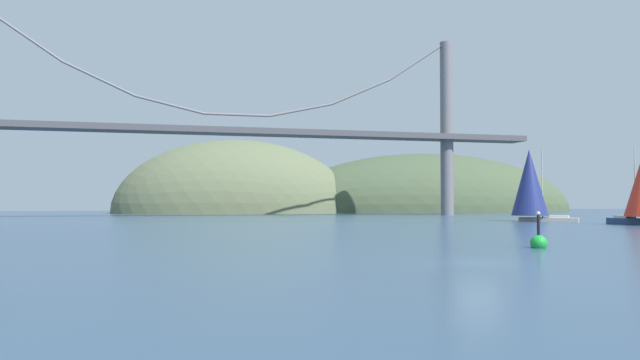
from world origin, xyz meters
TOP-DOWN VIEW (x-y plane):
  - ground_plane at (0.00, 0.00)m, footprint 360.00×360.00m
  - headland_right at (60.00, 135.00)m, footprint 88.26×44.00m
  - headland_center at (5.00, 135.00)m, footprint 63.72×44.00m
  - suspension_bridge at (-0.00, 95.00)m, footprint 127.79×6.00m
  - sailboat_navy_sail at (39.76, 54.81)m, footprint 9.96×9.30m
  - channel_buoy at (8.84, 7.68)m, footprint 1.10×1.10m

SIDE VIEW (x-z plane):
  - ground_plane at x=0.00m, z-range 0.00..0.00m
  - headland_right at x=60.00m, z-range -16.67..16.67m
  - headland_center at x=5.00m, z-range -19.26..19.26m
  - channel_buoy at x=8.84m, z-range -0.95..1.69m
  - sailboat_navy_sail at x=39.76m, z-range 0.03..11.35m
  - suspension_bridge at x=0.00m, z-range -1.19..37.08m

